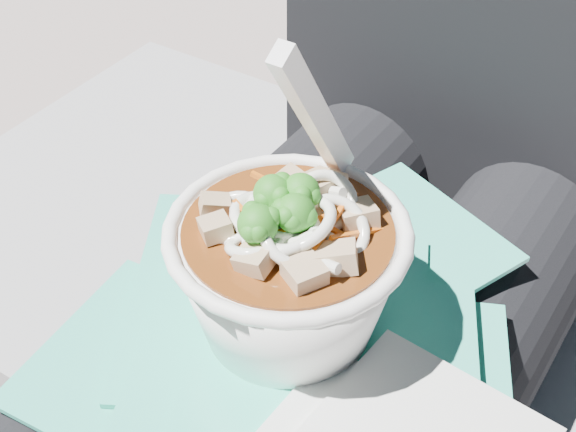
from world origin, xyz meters
The scene contains 4 objects.
lap centered at (0.00, 0.00, 0.49)m, with size 0.30×0.48×0.14m.
person_body centered at (0.00, 0.09, 0.52)m, with size 0.34×0.94×0.97m.
plastic_bag centered at (0.02, -0.04, 0.56)m, with size 0.35×0.42×0.02m.
udon_bowl centered at (0.01, -0.04, 0.62)m, with size 0.15×0.15×0.19m.
Camera 1 is at (0.19, -0.32, 0.95)m, focal length 50.00 mm.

